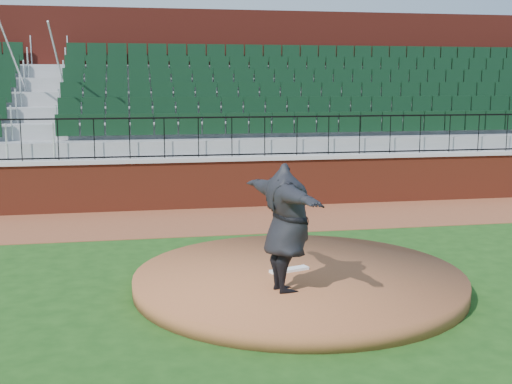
% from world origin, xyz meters
% --- Properties ---
extents(ground, '(90.00, 90.00, 0.00)m').
position_xyz_m(ground, '(0.00, 0.00, 0.00)').
color(ground, '#194212').
rests_on(ground, ground).
extents(warning_track, '(34.00, 3.20, 0.01)m').
position_xyz_m(warning_track, '(0.00, 5.40, 0.01)').
color(warning_track, brown).
rests_on(warning_track, ground).
extents(field_wall, '(34.00, 0.35, 1.20)m').
position_xyz_m(field_wall, '(0.00, 7.00, 0.60)').
color(field_wall, maroon).
rests_on(field_wall, ground).
extents(wall_cap, '(34.00, 0.45, 0.10)m').
position_xyz_m(wall_cap, '(0.00, 7.00, 1.25)').
color(wall_cap, '#B7B7B7').
rests_on(wall_cap, field_wall).
extents(wall_railing, '(34.00, 0.05, 1.00)m').
position_xyz_m(wall_railing, '(0.00, 7.00, 1.80)').
color(wall_railing, black).
rests_on(wall_railing, wall_cap).
extents(seating_stands, '(34.00, 5.10, 4.60)m').
position_xyz_m(seating_stands, '(0.00, 9.72, 2.30)').
color(seating_stands, gray).
rests_on(seating_stands, ground).
extents(concourse_wall, '(34.00, 0.50, 5.50)m').
position_xyz_m(concourse_wall, '(0.00, 12.52, 2.75)').
color(concourse_wall, maroon).
rests_on(concourse_wall, ground).
extents(pitchers_mound, '(5.13, 5.13, 0.25)m').
position_xyz_m(pitchers_mound, '(0.41, 0.07, 0.12)').
color(pitchers_mound, brown).
rests_on(pitchers_mound, ground).
extents(pitching_rubber, '(0.66, 0.35, 0.04)m').
position_xyz_m(pitching_rubber, '(0.28, 0.17, 0.27)').
color(pitching_rubber, white).
rests_on(pitching_rubber, pitchers_mound).
extents(pitcher, '(1.07, 2.33, 1.83)m').
position_xyz_m(pitcher, '(-0.01, -0.79, 1.17)').
color(pitcher, black).
rests_on(pitcher, pitchers_mound).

